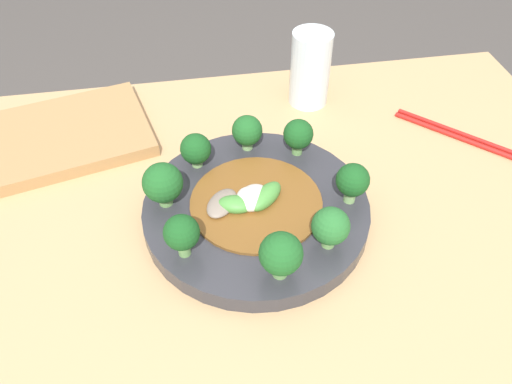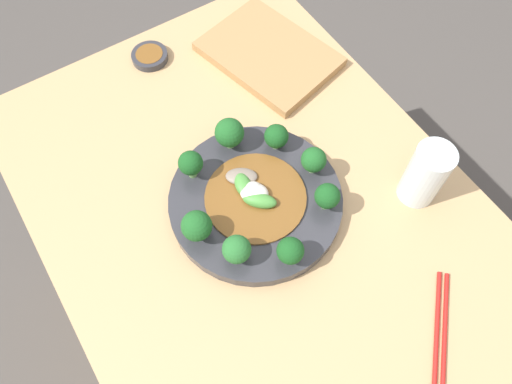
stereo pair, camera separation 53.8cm
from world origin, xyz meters
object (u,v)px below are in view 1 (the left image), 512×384
(broccoli_south, at_px, (247,131))
(broccoli_southeast, at_px, (196,149))
(plate, at_px, (256,209))
(broccoli_west, at_px, (353,181))
(broccoli_north, at_px, (281,254))
(stirfry_center, at_px, (252,200))
(cutting_board, at_px, (62,136))
(broccoli_northwest, at_px, (331,227))
(drinking_glass, at_px, (310,69))
(broccoli_east, at_px, (163,183))
(broccoli_northeast, at_px, (182,233))
(broccoli_southwest, at_px, (298,135))
(chopsticks, at_px, (464,137))

(broccoli_south, height_order, broccoli_southeast, broccoli_south)
(plate, xyz_separation_m, broccoli_west, (-0.12, 0.02, 0.05))
(broccoli_north, xyz_separation_m, stirfry_center, (0.01, -0.11, -0.03))
(stirfry_center, distance_m, cutting_board, 0.33)
(broccoli_northwest, relative_size, cutting_board, 0.19)
(drinking_glass, relative_size, cutting_board, 0.42)
(broccoli_south, bearing_deg, broccoli_east, 37.13)
(plate, relative_size, broccoli_northeast, 5.00)
(broccoli_south, xyz_separation_m, broccoli_northwest, (-0.07, 0.19, 0.00))
(plate, relative_size, broccoli_south, 5.49)
(stirfry_center, bearing_deg, broccoli_southwest, -132.15)
(broccoli_west, height_order, chopsticks, broccoli_west)
(cutting_board, bearing_deg, plate, 142.74)
(broccoli_southeast, bearing_deg, chopsticks, -177.46)
(broccoli_east, bearing_deg, drinking_glass, -137.33)
(plate, xyz_separation_m, broccoli_east, (0.12, -0.02, 0.05))
(broccoli_southeast, distance_m, stirfry_center, 0.11)
(broccoli_northwest, xyz_separation_m, chopsticks, (-0.27, -0.19, -0.05))
(plate, xyz_separation_m, stirfry_center, (0.01, 0.00, 0.02))
(broccoli_southeast, height_order, stirfry_center, broccoli_southeast)
(broccoli_southwest, bearing_deg, broccoli_south, -18.45)
(drinking_glass, height_order, chopsticks, drinking_glass)
(plate, xyz_separation_m, broccoli_south, (-0.01, -0.11, 0.04))
(broccoli_west, distance_m, cutting_board, 0.45)
(chopsticks, bearing_deg, cutting_board, -9.16)
(plate, bearing_deg, drinking_glass, -118.02)
(broccoli_east, bearing_deg, stirfry_center, 169.62)
(broccoli_northeast, distance_m, broccoli_northwest, 0.17)
(broccoli_west, bearing_deg, broccoli_northwest, 54.79)
(broccoli_south, relative_size, broccoli_southeast, 1.05)
(cutting_board, bearing_deg, broccoli_northwest, 140.01)
(broccoli_west, xyz_separation_m, broccoli_northwest, (0.05, 0.07, -0.00))
(broccoli_southwest, height_order, cutting_board, broccoli_southwest)
(broccoli_north, distance_m, broccoli_west, 0.15)
(broccoli_east, bearing_deg, broccoli_southwest, -160.05)
(plate, distance_m, broccoli_northeast, 0.13)
(plate, height_order, broccoli_northeast, broccoli_northeast)
(broccoli_northeast, bearing_deg, broccoli_southeast, -100.35)
(plate, relative_size, drinking_glass, 2.38)
(broccoli_northwest, bearing_deg, plate, -48.35)
(broccoli_south, relative_size, stirfry_center, 0.31)
(broccoli_east, xyz_separation_m, broccoli_north, (-0.12, 0.13, 0.00))
(broccoli_south, relative_size, chopsticks, 0.31)
(broccoli_south, bearing_deg, chopsticks, 178.88)
(plate, height_order, broccoli_south, broccoli_south)
(broccoli_southeast, xyz_separation_m, stirfry_center, (-0.06, 0.09, -0.02))
(broccoli_south, xyz_separation_m, broccoli_east, (0.12, 0.09, 0.00))
(broccoli_east, relative_size, broccoli_northwest, 1.10)
(broccoli_south, bearing_deg, broccoli_northeast, 60.00)
(broccoli_southeast, bearing_deg, stirfry_center, 126.04)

